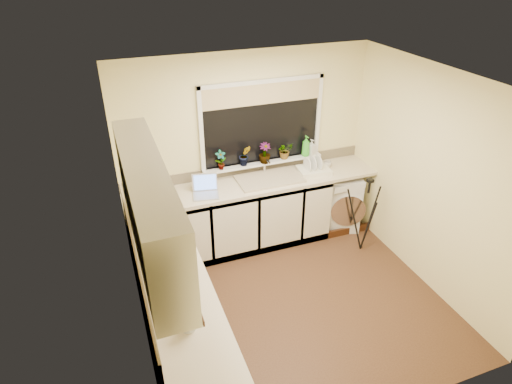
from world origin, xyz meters
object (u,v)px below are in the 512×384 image
at_px(tripod, 365,215).
at_px(plant_c, 265,153).
at_px(steel_jar, 168,293).
at_px(soap_bottle_green, 306,146).
at_px(plant_a, 221,160).
at_px(soap_bottle_clear, 311,147).
at_px(cup_back, 328,164).
at_px(plant_d, 285,150).
at_px(washing_machine, 337,199).
at_px(dish_rack, 314,170).
at_px(microwave, 155,209).
at_px(plant_b, 245,155).
at_px(glass_jug, 188,320).
at_px(laptop, 205,189).
at_px(kettle, 170,230).
at_px(cup_left, 188,305).

height_order(tripod, plant_c, plant_c).
bearing_deg(steel_jar, soap_bottle_green, 40.68).
distance_m(plant_a, soap_bottle_clear, 1.24).
xyz_separation_m(steel_jar, cup_back, (2.44, 1.72, -0.01)).
bearing_deg(tripod, plant_d, 111.05).
relative_size(washing_machine, steel_jar, 7.87).
distance_m(washing_machine, soap_bottle_green, 0.93).
bearing_deg(soap_bottle_green, plant_c, -179.14).
relative_size(dish_rack, microwave, 0.81).
distance_m(plant_a, plant_d, 0.87).
height_order(plant_b, soap_bottle_clear, plant_b).
bearing_deg(microwave, plant_c, -56.76).
height_order(microwave, plant_a, plant_a).
xyz_separation_m(plant_b, plant_c, (0.26, -0.02, -0.00)).
relative_size(tripod, microwave, 2.08).
xyz_separation_m(plant_b, soap_bottle_clear, (0.93, 0.00, -0.03)).
relative_size(dish_rack, glass_jug, 2.34).
xyz_separation_m(laptop, plant_a, (0.28, 0.26, 0.22)).
relative_size(laptop, cup_back, 3.26).
xyz_separation_m(laptop, kettle, (-0.56, -0.78, 0.06)).
bearing_deg(plant_b, microwave, -152.65).
bearing_deg(plant_b, plant_c, -3.71).
height_order(dish_rack, soap_bottle_green, soap_bottle_green).
relative_size(tripod, soap_bottle_clear, 4.91).
relative_size(glass_jug, microwave, 0.35).
bearing_deg(cup_left, plant_a, 66.46).
distance_m(laptop, steel_jar, 1.77).
distance_m(washing_machine, soap_bottle_clear, 0.86).
bearing_deg(microwave, kettle, -159.43).
height_order(tripod, soap_bottle_green, soap_bottle_green).
bearing_deg(soap_bottle_green, cup_back, -29.08).
xyz_separation_m(kettle, microwave, (-0.07, 0.42, 0.02)).
relative_size(dish_rack, soap_bottle_clear, 1.92).
bearing_deg(cup_back, cup_left, -140.51).
height_order(tripod, glass_jug, glass_jug).
height_order(tripod, microwave, microwave).
distance_m(washing_machine, glass_jug, 3.32).
xyz_separation_m(kettle, cup_back, (2.26, 0.90, -0.07)).
xyz_separation_m(kettle, cup_left, (-0.05, -1.01, -0.07)).
bearing_deg(soap_bottle_clear, plant_c, -178.32).
bearing_deg(plant_a, cup_left, -113.54).
bearing_deg(kettle, tripod, 4.74).
bearing_deg(dish_rack, plant_b, 171.16).
xyz_separation_m(glass_jug, cup_back, (2.36, 2.11, -0.04)).
xyz_separation_m(soap_bottle_clear, cup_left, (-2.14, -2.06, -0.21)).
bearing_deg(plant_a, dish_rack, -10.46).
relative_size(plant_a, plant_d, 1.14).
bearing_deg(kettle, laptop, 54.17).
height_order(kettle, dish_rack, kettle).
xyz_separation_m(laptop, tripod, (1.89, -0.58, -0.44)).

